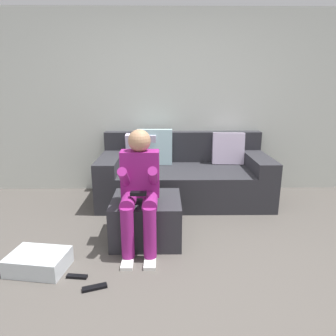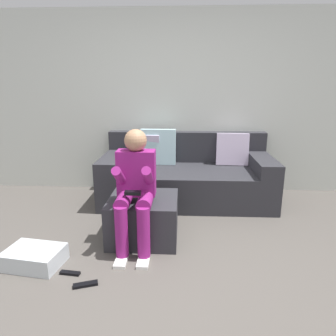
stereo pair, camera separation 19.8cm
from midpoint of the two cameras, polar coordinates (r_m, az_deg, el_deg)
ground_plane at (r=2.44m, az=-0.17°, el=-21.89°), size 7.36×7.36×0.00m
wall_back at (r=4.32m, az=-0.49°, el=11.90°), size 5.66×0.10×2.44m
couch_sectional at (r=4.01m, az=1.46°, el=-1.54°), size 2.15×0.98×0.90m
ottoman at (r=3.04m, az=-5.90°, el=-9.41°), size 0.66×0.61×0.42m
person_seated at (r=2.73m, az=-7.40°, el=-3.47°), size 0.35×0.58×1.10m
storage_bin at (r=2.87m, az=-24.91°, el=-15.57°), size 0.50×0.39×0.15m
remote_near_ottoman at (r=2.53m, az=-15.85°, el=-20.68°), size 0.19×0.11×0.02m
remote_by_storage_bin at (r=2.69m, az=-18.76°, el=-18.64°), size 0.17×0.06×0.02m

